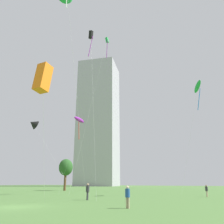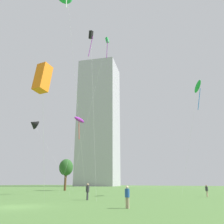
# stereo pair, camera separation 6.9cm
# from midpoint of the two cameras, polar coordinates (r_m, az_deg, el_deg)

# --- Properties ---
(ground) EXTENTS (280.00, 280.00, 0.00)m
(ground) POSITION_cam_midpoint_polar(r_m,az_deg,el_deg) (21.92, -22.64, -20.89)
(ground) COLOR #4C7538
(person_standing_0) EXTENTS (0.37, 0.37, 1.68)m
(person_standing_0) POSITION_cam_midpoint_polar(r_m,az_deg,el_deg) (19.32, 3.90, -19.87)
(person_standing_0) COLOR tan
(person_standing_0) RESTS_ON ground
(person_standing_3) EXTENTS (0.36, 0.36, 1.61)m
(person_standing_3) POSITION_cam_midpoint_polar(r_m,az_deg,el_deg) (36.79, 22.45, -17.40)
(person_standing_3) COLOR tan
(person_standing_3) RESTS_ON ground
(person_standing_4) EXTENTS (0.41, 0.41, 1.83)m
(person_standing_4) POSITION_cam_midpoint_polar(r_m,az_deg,el_deg) (28.31, -5.99, -18.74)
(person_standing_4) COLOR #2D2D33
(person_standing_4) RESTS_ON ground
(kite_flying_0) EXTENTS (5.84, 7.42, 11.29)m
(kite_flying_0) POSITION_cam_midpoint_polar(r_m,az_deg,el_deg) (19.72, -16.70, 8.05)
(kite_flying_0) COLOR silver
(kite_flying_0) RESTS_ON ground
(kite_flying_1) EXTENTS (5.45, 5.58, 26.77)m
(kite_flying_1) POSITION_cam_midpoint_polar(r_m,az_deg,el_deg) (41.29, -5.19, 18.17)
(kite_flying_1) COLOR silver
(kite_flying_1) RESTS_ON ground
(kite_flying_2) EXTENTS (5.83, 4.41, 18.37)m
(kite_flying_2) POSITION_cam_midpoint_polar(r_m,az_deg,el_deg) (41.68, 20.49, 5.84)
(kite_flying_2) COLOR silver
(kite_flying_2) RESTS_ON ground
(kite_flying_3) EXTENTS (4.49, 4.80, 29.97)m
(kite_flying_3) POSITION_cam_midpoint_polar(r_m,az_deg,el_deg) (48.25, -1.24, 16.88)
(kite_flying_3) COLOR silver
(kite_flying_3) RESTS_ON ground
(kite_flying_5) EXTENTS (12.62, 3.91, 16.69)m
(kite_flying_5) POSITION_cam_midpoint_polar(r_m,az_deg,el_deg) (58.02, -18.83, -2.75)
(kite_flying_5) COLOR silver
(kite_flying_5) RESTS_ON ground
(kite_flying_6) EXTENTS (3.38, 3.69, 13.31)m
(kite_flying_6) POSITION_cam_midpoint_polar(r_m,az_deg,el_deg) (42.60, -8.02, -1.97)
(kite_flying_6) COLOR silver
(kite_flying_6) RESTS_ON ground
(park_tree_0) EXTENTS (3.49, 3.49, 7.68)m
(park_tree_0) POSITION_cam_midpoint_polar(r_m,az_deg,el_deg) (61.15, -11.26, -13.37)
(park_tree_0) COLOR brown
(park_tree_0) RESTS_ON ground
(distant_highrise_0) EXTENTS (26.81, 26.40, 74.83)m
(distant_highrise_0) POSITION_cam_midpoint_polar(r_m,az_deg,el_deg) (140.96, -3.21, -2.45)
(distant_highrise_0) COLOR #A8A8AD
(distant_highrise_0) RESTS_ON ground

